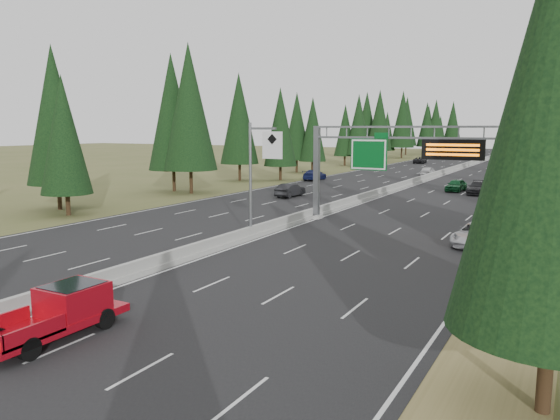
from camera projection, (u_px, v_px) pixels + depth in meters
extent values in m
cube|color=black|center=(435.00, 177.00, 85.71)|extent=(32.00, 260.00, 0.08)
cube|color=#4F5728|center=(331.00, 173.00, 94.18)|extent=(3.60, 260.00, 0.06)
cube|color=gray|center=(435.00, 176.00, 85.68)|extent=(0.70, 260.00, 0.30)
cube|color=gray|center=(435.00, 174.00, 85.62)|extent=(0.30, 260.00, 0.60)
cube|color=slate|center=(317.00, 173.00, 45.95)|extent=(0.45, 0.45, 7.80)
cube|color=gray|center=(316.00, 217.00, 46.50)|extent=(0.90, 0.90, 0.30)
cube|color=slate|center=(521.00, 181.00, 38.40)|extent=(0.45, 0.45, 7.80)
cube|color=gray|center=(517.00, 234.00, 38.96)|extent=(0.90, 0.90, 0.30)
cube|color=slate|center=(411.00, 127.00, 41.61)|extent=(15.85, 0.35, 0.16)
cube|color=slate|center=(411.00, 138.00, 41.73)|extent=(15.85, 0.35, 0.16)
cube|color=#054C19|center=(369.00, 154.00, 43.27)|extent=(3.00, 0.10, 2.50)
cube|color=silver|center=(368.00, 154.00, 43.22)|extent=(2.85, 0.02, 2.35)
cube|color=#054C19|center=(381.00, 135.00, 42.57)|extent=(1.10, 0.10, 0.45)
cube|color=black|center=(453.00, 150.00, 40.06)|extent=(4.50, 0.40, 1.50)
cube|color=orange|center=(452.00, 145.00, 39.82)|extent=(3.80, 0.02, 0.18)
cube|color=orange|center=(452.00, 150.00, 39.87)|extent=(3.80, 0.02, 0.18)
cube|color=orange|center=(452.00, 155.00, 39.92)|extent=(3.80, 0.02, 0.18)
cylinder|color=slate|center=(250.00, 181.00, 37.43)|extent=(0.20, 0.20, 8.00)
cube|color=gray|center=(251.00, 237.00, 38.01)|extent=(0.50, 0.50, 0.20)
cube|color=slate|center=(263.00, 128.00, 36.42)|extent=(2.00, 0.15, 0.15)
cube|color=silver|center=(272.00, 145.00, 36.10)|extent=(1.50, 0.06, 1.80)
cylinder|color=black|center=(545.00, 372.00, 14.69)|extent=(0.40, 0.40, 2.39)
cylinder|color=black|center=(68.00, 205.00, 48.16)|extent=(0.40, 0.40, 1.97)
cone|color=black|center=(64.00, 135.00, 47.25)|extent=(4.42, 4.42, 10.32)
cylinder|color=black|center=(59.00, 197.00, 51.88)|extent=(0.40, 0.40, 2.46)
cone|color=black|center=(55.00, 115.00, 50.73)|extent=(5.54, 5.54, 12.92)
cylinder|color=black|center=(191.00, 182.00, 64.78)|extent=(0.40, 0.40, 2.80)
cone|color=black|center=(189.00, 107.00, 63.47)|extent=(6.31, 6.31, 14.72)
cylinder|color=black|center=(174.00, 180.00, 66.95)|extent=(0.40, 0.40, 2.66)
cone|color=black|center=(172.00, 112.00, 65.72)|extent=(5.98, 5.98, 13.96)
cylinder|color=black|center=(280.00, 173.00, 80.69)|extent=(0.40, 0.40, 2.17)
cone|color=black|center=(280.00, 127.00, 79.68)|extent=(4.89, 4.89, 11.41)
cylinder|color=black|center=(240.00, 172.00, 80.68)|extent=(0.40, 0.40, 2.51)
cone|color=black|center=(239.00, 118.00, 79.51)|extent=(5.65, 5.65, 13.18)
cylinder|color=black|center=(312.00, 167.00, 93.88)|extent=(0.40, 0.40, 2.07)
cone|color=black|center=(313.00, 129.00, 92.92)|extent=(4.66, 4.66, 10.88)
cylinder|color=black|center=(297.00, 166.00, 95.63)|extent=(0.40, 0.40, 2.23)
cone|color=black|center=(297.00, 126.00, 94.59)|extent=(5.01, 5.01, 11.68)
cylinder|color=black|center=(358.00, 160.00, 111.78)|extent=(0.40, 0.40, 2.33)
cone|color=black|center=(359.00, 124.00, 110.70)|extent=(5.24, 5.24, 12.23)
cylinder|color=black|center=(345.00, 161.00, 113.05)|extent=(0.40, 0.40, 2.01)
cone|color=black|center=(345.00, 130.00, 112.11)|extent=(4.53, 4.53, 10.57)
cylinder|color=black|center=(379.00, 156.00, 124.89)|extent=(0.40, 0.40, 2.62)
cone|color=black|center=(379.00, 120.00, 123.68)|extent=(5.89, 5.89, 13.74)
cylinder|color=black|center=(366.00, 156.00, 128.19)|extent=(0.40, 0.40, 2.58)
cone|color=black|center=(367.00, 121.00, 126.99)|extent=(5.80, 5.80, 13.53)
cylinder|color=black|center=(402.00, 153.00, 141.32)|extent=(0.40, 0.40, 2.75)
cone|color=black|center=(403.00, 119.00, 140.04)|extent=(6.19, 6.19, 14.44)
cylinder|color=black|center=(386.00, 154.00, 142.57)|extent=(0.40, 0.40, 1.91)
cone|color=black|center=(387.00, 131.00, 141.68)|extent=(4.31, 4.31, 10.05)
cylinder|color=black|center=(426.00, 151.00, 157.75)|extent=(0.40, 0.40, 2.42)
cone|color=black|center=(427.00, 124.00, 156.63)|extent=(5.44, 5.44, 12.70)
cylinder|color=black|center=(406.00, 150.00, 157.67)|extent=(0.40, 0.40, 2.66)
cone|color=black|center=(407.00, 121.00, 156.43)|extent=(5.99, 5.99, 13.98)
cylinder|color=black|center=(435.00, 148.00, 172.96)|extent=(0.40, 0.40, 2.67)
cone|color=black|center=(436.00, 122.00, 171.72)|extent=(6.01, 6.01, 14.02)
cylinder|color=black|center=(427.00, 149.00, 174.33)|extent=(0.40, 0.40, 2.38)
cone|color=black|center=(428.00, 125.00, 173.22)|extent=(5.36, 5.36, 12.50)
cylinder|color=black|center=(452.00, 147.00, 188.34)|extent=(0.40, 0.40, 2.70)
cone|color=black|center=(453.00, 122.00, 187.09)|extent=(6.08, 6.08, 14.18)
cylinder|color=black|center=(439.00, 148.00, 188.14)|extent=(0.40, 0.40, 1.91)
cone|color=black|center=(440.00, 130.00, 187.25)|extent=(4.29, 4.29, 10.01)
imported|color=#BCBCC2|center=(477.00, 234.00, 35.68)|extent=(2.81, 5.45, 1.47)
cylinder|color=black|center=(29.00, 349.00, 18.03)|extent=(0.30, 0.80, 0.80)
cylinder|color=black|center=(74.00, 311.00, 21.70)|extent=(0.30, 0.80, 0.80)
cylinder|color=black|center=(105.00, 319.00, 20.89)|extent=(0.30, 0.80, 0.80)
cube|color=#A40A16|center=(54.00, 324.00, 19.88)|extent=(2.00, 5.60, 0.30)
cube|color=#A40A16|center=(73.00, 299.00, 20.56)|extent=(1.90, 2.20, 1.10)
cube|color=black|center=(73.00, 291.00, 20.51)|extent=(1.70, 1.90, 0.55)
cube|color=#A40A16|center=(35.00, 333.00, 18.08)|extent=(0.10, 2.40, 0.60)
imported|color=#13572A|center=(456.00, 185.00, 66.35)|extent=(2.17, 4.53, 1.49)
imported|color=#53130B|center=(510.00, 187.00, 64.91)|extent=(1.62, 4.18, 1.36)
imported|color=black|center=(478.00, 188.00, 63.38)|extent=(2.22, 5.17, 1.48)
imported|color=silver|center=(517.00, 166.00, 101.63)|extent=(2.71, 5.22, 1.41)
imported|color=black|center=(504.00, 160.00, 121.09)|extent=(1.85, 3.94, 1.30)
imported|color=black|center=(290.00, 190.00, 61.03)|extent=(1.70, 4.57, 1.49)
imported|color=navy|center=(315.00, 175.00, 80.58)|extent=(2.51, 5.45, 1.55)
imported|color=silver|center=(428.00, 171.00, 87.39)|extent=(1.88, 4.52, 1.53)
imported|color=black|center=(420.00, 160.00, 118.93)|extent=(2.87, 5.35, 1.43)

